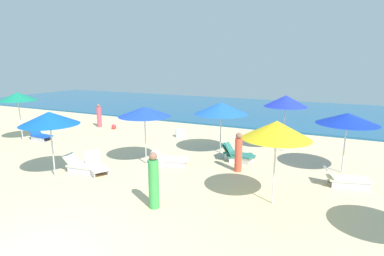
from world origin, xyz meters
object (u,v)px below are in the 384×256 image
umbrella_1 (49,118)px  umbrella_7 (347,119)px  umbrella_5 (18,97)px  lounge_chair_1_0 (81,165)px  umbrella_4 (221,108)px  cooler_box_1 (180,133)px  umbrella_2 (145,112)px  umbrella_8 (286,101)px  beachgoer_0 (99,116)px  lounge_chair_4_1 (237,154)px  lounge_chair_1_1 (96,166)px  beachgoer_1 (238,153)px  lounge_chair_2_0 (169,159)px  lounge_chair_5_0 (40,135)px  lounge_chair_7_0 (346,179)px  beach_ball_0 (114,127)px  lounge_chair_4_0 (237,155)px  umbrella_0 (277,130)px  beachgoer_3 (154,182)px

umbrella_1 → umbrella_7: size_ratio=1.05×
umbrella_5 → umbrella_7: (15.58, 2.12, -0.29)m
lounge_chair_1_0 → umbrella_5: umbrella_5 is taller
umbrella_4 → cooler_box_1: bearing=148.5°
umbrella_2 → umbrella_8: size_ratio=0.90×
umbrella_4 → beachgoer_0: 9.52m
lounge_chair_4_1 → lounge_chair_1_1: bearing=145.1°
beachgoer_1 → lounge_chair_1_0: bearing=139.1°
lounge_chair_2_0 → lounge_chair_5_0: lounge_chair_5_0 is taller
beachgoer_0 → cooler_box_1: 6.06m
umbrella_8 → lounge_chair_2_0: bearing=-134.1°
umbrella_7 → lounge_chair_7_0: umbrella_7 is taller
lounge_chair_1_0 → lounge_chair_5_0: lounge_chair_1_0 is taller
umbrella_2 → beach_ball_0: (-5.63, 4.74, -2.06)m
lounge_chair_1_0 → beachgoer_0: bearing=30.5°
umbrella_5 → umbrella_7: size_ratio=1.13×
cooler_box_1 → lounge_chair_2_0: bearing=-105.0°
umbrella_8 → beachgoer_0: 11.94m
lounge_chair_1_0 → umbrella_5: 7.07m
umbrella_4 → beachgoer_0: umbrella_4 is taller
lounge_chair_1_0 → beachgoer_0: (-5.17, 6.77, 0.45)m
umbrella_8 → cooler_box_1: 6.17m
umbrella_2 → beachgoer_0: bearing=144.8°
umbrella_2 → lounge_chair_4_0: 4.37m
beach_ball_0 → cooler_box_1: cooler_box_1 is taller
lounge_chair_2_0 → lounge_chair_4_0: 2.96m
umbrella_8 → umbrella_5: bearing=-162.3°
lounge_chair_1_1 → lounge_chair_2_0: (2.09, 2.04, -0.03)m
lounge_chair_4_0 → lounge_chair_5_0: (-10.82, -1.18, -0.01)m
umbrella_0 → lounge_chair_4_0: (-2.17, 3.47, -2.02)m
beachgoer_0 → lounge_chair_1_0: bearing=-105.7°
umbrella_0 → beach_ball_0: umbrella_0 is taller
umbrella_2 → beachgoer_1: 4.11m
umbrella_0 → lounge_chair_1_1: 6.99m
umbrella_2 → beachgoer_1: (3.77, 0.75, -1.45)m
umbrella_5 → beachgoer_3: 11.25m
umbrella_2 → umbrella_5: (-8.13, 0.25, 0.20)m
lounge_chair_4_0 → beachgoer_0: beachgoer_0 is taller
beach_ball_0 → lounge_chair_1_1: bearing=-55.3°
umbrella_7 → umbrella_5: bearing=-172.2°
umbrella_7 → beachgoer_1: umbrella_7 is taller
lounge_chair_2_0 → umbrella_8: umbrella_8 is taller
umbrella_7 → lounge_chair_1_0: bearing=-155.1°
lounge_chair_4_0 → umbrella_4: bearing=25.0°
umbrella_8 → lounge_chair_7_0: bearing=-52.7°
lounge_chair_4_1 → beachgoer_0: (-10.26, 2.81, 0.44)m
beachgoer_0 → beachgoer_3: (9.36, -8.10, 0.10)m
beachgoer_3 → beachgoer_0: bearing=45.8°
umbrella_2 → lounge_chair_4_0: (3.36, 2.00, -1.95)m
lounge_chair_5_0 → lounge_chair_4_1: bearing=-80.8°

